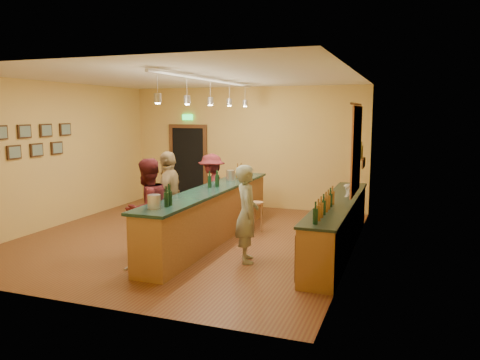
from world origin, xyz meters
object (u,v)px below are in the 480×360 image
(tasting_bar, at_px, (211,210))
(bartender, at_px, (247,214))
(customer_b, at_px, (169,200))
(customer_a, at_px, (147,209))
(back_counter, at_px, (338,224))
(customer_c, at_px, (212,189))
(bar_stool, at_px, (256,209))

(tasting_bar, relative_size, bartender, 3.06)
(tasting_bar, distance_m, customer_b, 0.94)
(tasting_bar, xyz_separation_m, customer_b, (-0.55, -0.70, 0.31))
(customer_a, relative_size, customer_b, 0.96)
(back_counter, bearing_deg, tasting_bar, -175.79)
(customer_c, height_order, bar_stool, customer_c)
(customer_b, bearing_deg, customer_c, 169.22)
(back_counter, bearing_deg, customer_c, 159.80)
(tasting_bar, xyz_separation_m, customer_a, (-0.55, -1.48, 0.27))
(back_counter, distance_m, tasting_bar, 2.47)
(bartender, xyz_separation_m, customer_a, (-1.65, -0.47, 0.05))
(tasting_bar, bearing_deg, bar_stool, 55.73)
(back_counter, relative_size, customer_c, 2.82)
(bar_stool, bearing_deg, bartender, -76.42)
(bartender, bearing_deg, customer_b, 55.52)
(customer_a, height_order, customer_c, customer_a)
(bartender, bearing_deg, tasting_bar, 23.56)
(back_counter, height_order, customer_a, customer_a)
(tasting_bar, bearing_deg, back_counter, 4.21)
(bar_stool, bearing_deg, customer_c, 162.88)
(tasting_bar, relative_size, bar_stool, 7.82)
(customer_c, bearing_deg, customer_a, -16.52)
(bartender, distance_m, bar_stool, 2.02)
(customer_a, xyz_separation_m, bar_stool, (1.18, 2.41, -0.37))
(back_counter, xyz_separation_m, bar_stool, (-1.83, 0.75, 0.02))
(tasting_bar, relative_size, customer_b, 2.79)
(customer_c, bearing_deg, tasting_bar, 6.52)
(customer_a, distance_m, customer_b, 0.78)
(bartender, distance_m, customer_a, 1.71)
(back_counter, xyz_separation_m, customer_a, (-3.01, -1.66, 0.39))
(customer_a, bearing_deg, tasting_bar, 179.40)
(back_counter, distance_m, customer_a, 3.46)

